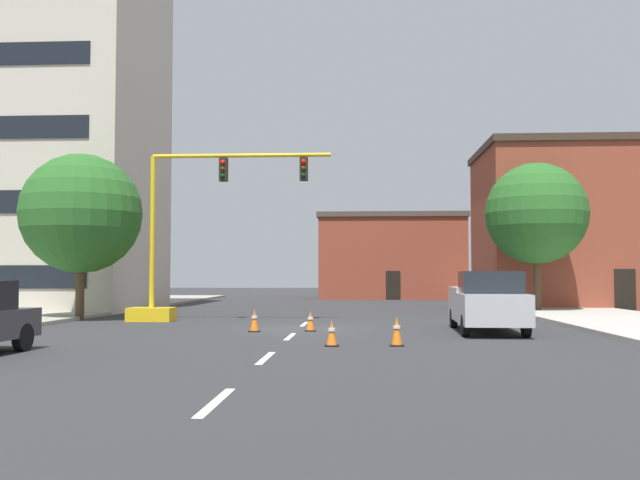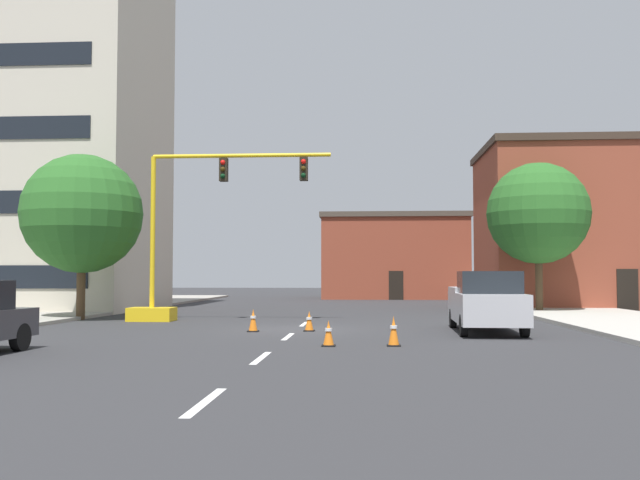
{
  "view_description": "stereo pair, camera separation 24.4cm",
  "coord_description": "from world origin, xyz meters",
  "px_view_note": "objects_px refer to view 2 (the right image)",
  "views": [
    {
      "loc": [
        2.12,
        -24.29,
        1.86
      ],
      "look_at": [
        0.51,
        4.05,
        3.29
      ],
      "focal_mm": 39.4,
      "sensor_mm": 36.0,
      "label": 1
    },
    {
      "loc": [
        2.36,
        -24.28,
        1.86
      ],
      "look_at": [
        0.51,
        4.05,
        3.29
      ],
      "focal_mm": 39.4,
      "sensor_mm": 36.0,
      "label": 2
    }
  ],
  "objects_px": {
    "pickup_truck_silver": "(486,302)",
    "traffic_cone_roadside_b": "(309,321)",
    "tree_right_mid": "(538,213)",
    "traffic_cone_roadside_a": "(394,331)",
    "tree_left_near": "(82,214)",
    "traffic_cone_roadside_c": "(329,334)",
    "traffic_signal_gantry": "(177,267)",
    "traffic_cone_roadside_d": "(253,320)"
  },
  "relations": [
    {
      "from": "traffic_cone_roadside_c",
      "to": "traffic_cone_roadside_d",
      "type": "distance_m",
      "value": 5.34
    },
    {
      "from": "tree_right_mid",
      "to": "traffic_cone_roadside_c",
      "type": "relative_size",
      "value": 11.02
    },
    {
      "from": "tree_right_mid",
      "to": "traffic_cone_roadside_b",
      "type": "bearing_deg",
      "value": -130.66
    },
    {
      "from": "tree_right_mid",
      "to": "traffic_cone_roadside_a",
      "type": "height_order",
      "value": "tree_right_mid"
    },
    {
      "from": "pickup_truck_silver",
      "to": "tree_left_near",
      "type": "bearing_deg",
      "value": 160.69
    },
    {
      "from": "tree_left_near",
      "to": "traffic_cone_roadside_c",
      "type": "distance_m",
      "value": 15.67
    },
    {
      "from": "traffic_signal_gantry",
      "to": "tree_left_near",
      "type": "relative_size",
      "value": 1.18
    },
    {
      "from": "traffic_signal_gantry",
      "to": "traffic_cone_roadside_a",
      "type": "distance_m",
      "value": 12.88
    },
    {
      "from": "traffic_cone_roadside_a",
      "to": "tree_left_near",
      "type": "bearing_deg",
      "value": 141.15
    },
    {
      "from": "pickup_truck_silver",
      "to": "traffic_cone_roadside_b",
      "type": "bearing_deg",
      "value": 178.82
    },
    {
      "from": "tree_left_near",
      "to": "traffic_cone_roadside_c",
      "type": "height_order",
      "value": "tree_left_near"
    },
    {
      "from": "pickup_truck_silver",
      "to": "traffic_cone_roadside_a",
      "type": "height_order",
      "value": "pickup_truck_silver"
    },
    {
      "from": "pickup_truck_silver",
      "to": "traffic_cone_roadside_d",
      "type": "xyz_separation_m",
      "value": [
        -7.63,
        -0.22,
        -0.6
      ]
    },
    {
      "from": "traffic_signal_gantry",
      "to": "tree_right_mid",
      "type": "relative_size",
      "value": 1.09
    },
    {
      "from": "traffic_cone_roadside_a",
      "to": "traffic_cone_roadside_b",
      "type": "bearing_deg",
      "value": 118.68
    },
    {
      "from": "tree_left_near",
      "to": "traffic_cone_roadside_a",
      "type": "distance_m",
      "value": 16.8
    },
    {
      "from": "traffic_signal_gantry",
      "to": "tree_right_mid",
      "type": "height_order",
      "value": "tree_right_mid"
    },
    {
      "from": "pickup_truck_silver",
      "to": "traffic_cone_roadside_b",
      "type": "relative_size",
      "value": 8.2
    },
    {
      "from": "traffic_signal_gantry",
      "to": "traffic_cone_roadside_a",
      "type": "relative_size",
      "value": 10.41
    },
    {
      "from": "tree_right_mid",
      "to": "traffic_cone_roadside_a",
      "type": "distance_m",
      "value": 19.31
    },
    {
      "from": "tree_left_near",
      "to": "pickup_truck_silver",
      "type": "xyz_separation_m",
      "value": [
        15.88,
        -5.56,
        -3.48
      ]
    },
    {
      "from": "pickup_truck_silver",
      "to": "traffic_signal_gantry",
      "type": "bearing_deg",
      "value": 157.13
    },
    {
      "from": "tree_left_near",
      "to": "tree_right_mid",
      "type": "distance_m",
      "value": 21.69
    },
    {
      "from": "traffic_signal_gantry",
      "to": "pickup_truck_silver",
      "type": "bearing_deg",
      "value": -22.87
    },
    {
      "from": "tree_left_near",
      "to": "traffic_cone_roadside_b",
      "type": "distance_m",
      "value": 12.18
    },
    {
      "from": "traffic_cone_roadside_b",
      "to": "tree_left_near",
      "type": "bearing_deg",
      "value": 151.62
    },
    {
      "from": "tree_left_near",
      "to": "traffic_cone_roadside_b",
      "type": "height_order",
      "value": "tree_left_near"
    },
    {
      "from": "pickup_truck_silver",
      "to": "tree_right_mid",
      "type": "bearing_deg",
      "value": 69.14
    },
    {
      "from": "tree_right_mid",
      "to": "traffic_cone_roadside_c",
      "type": "height_order",
      "value": "tree_right_mid"
    },
    {
      "from": "tree_left_near",
      "to": "traffic_cone_roadside_a",
      "type": "xyz_separation_m",
      "value": [
        12.7,
        -10.22,
        -4.07
      ]
    },
    {
      "from": "traffic_signal_gantry",
      "to": "traffic_cone_roadside_d",
      "type": "relative_size",
      "value": 10.88
    },
    {
      "from": "pickup_truck_silver",
      "to": "traffic_cone_roadside_b",
      "type": "xyz_separation_m",
      "value": [
        -5.8,
        0.12,
        -0.65
      ]
    },
    {
      "from": "pickup_truck_silver",
      "to": "traffic_cone_roadside_d",
      "type": "height_order",
      "value": "pickup_truck_silver"
    },
    {
      "from": "traffic_cone_roadside_b",
      "to": "pickup_truck_silver",
      "type": "bearing_deg",
      "value": -1.18
    },
    {
      "from": "pickup_truck_silver",
      "to": "traffic_cone_roadside_c",
      "type": "xyz_separation_m",
      "value": [
        -4.89,
        -4.81,
        -0.64
      ]
    },
    {
      "from": "traffic_cone_roadside_a",
      "to": "traffic_cone_roadside_c",
      "type": "height_order",
      "value": "traffic_cone_roadside_a"
    },
    {
      "from": "traffic_cone_roadside_b",
      "to": "traffic_signal_gantry",
      "type": "bearing_deg",
      "value": 140.59
    },
    {
      "from": "traffic_cone_roadside_a",
      "to": "traffic_cone_roadside_c",
      "type": "distance_m",
      "value": 1.71
    },
    {
      "from": "tree_right_mid",
      "to": "traffic_cone_roadside_a",
      "type": "bearing_deg",
      "value": -114.89
    },
    {
      "from": "traffic_signal_gantry",
      "to": "pickup_truck_silver",
      "type": "xyz_separation_m",
      "value": [
        11.62,
        -4.9,
        -1.22
      ]
    },
    {
      "from": "tree_left_near",
      "to": "traffic_cone_roadside_b",
      "type": "relative_size",
      "value": 10.47
    },
    {
      "from": "traffic_signal_gantry",
      "to": "traffic_cone_roadside_c",
      "type": "distance_m",
      "value": 11.96
    }
  ]
}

